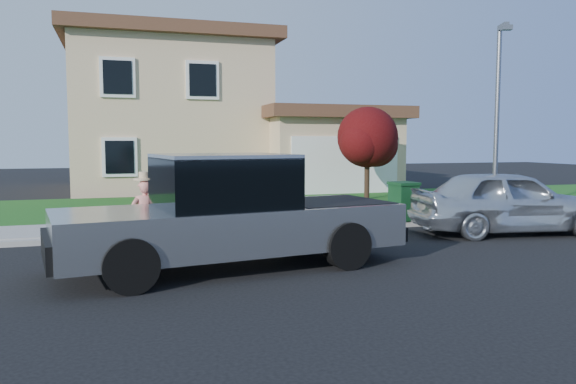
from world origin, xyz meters
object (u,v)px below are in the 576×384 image
object	(u,v)px
trash_bin	(403,201)
sedan	(508,202)
pickup_truck	(231,215)
woman	(145,217)
ornamental_tree	(368,140)
street_lamp	(498,112)

from	to	relation	value
trash_bin	sedan	bearing A→B (deg)	-52.03
trash_bin	pickup_truck	bearing A→B (deg)	-150.32
trash_bin	woman	bearing A→B (deg)	-166.06
pickup_truck	woman	size ratio (longest dim) A/B	3.84
ornamental_tree	trash_bin	distance (m)	6.07
street_lamp	pickup_truck	bearing A→B (deg)	-138.55
trash_bin	ornamental_tree	bearing A→B (deg)	69.74
pickup_truck	ornamental_tree	xyz separation A→B (m)	(6.95, 9.15, 1.32)
pickup_truck	sedan	world-z (taller)	pickup_truck
woman	trash_bin	size ratio (longest dim) A/B	1.64
ornamental_tree	sedan	bearing A→B (deg)	-89.37
ornamental_tree	street_lamp	xyz separation A→B (m)	(0.88, -6.02, 0.73)
ornamental_tree	woman	bearing A→B (deg)	-136.89
woman	street_lamp	xyz separation A→B (m)	(9.18, 1.75, 2.20)
woman	street_lamp	size ratio (longest dim) A/B	0.31
trash_bin	street_lamp	bearing A→B (deg)	-13.08
pickup_truck	trash_bin	bearing A→B (deg)	25.43
woman	sedan	size ratio (longest dim) A/B	0.36
woman	ornamental_tree	bearing A→B (deg)	-141.38
street_lamp	trash_bin	bearing A→B (deg)	-169.45
woman	sedan	world-z (taller)	woman
woman	sedan	xyz separation A→B (m)	(8.39, 0.24, 0.00)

